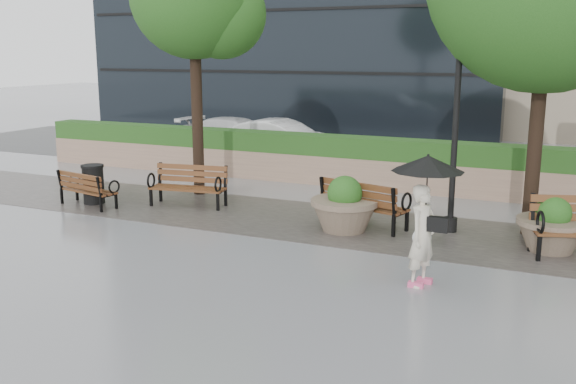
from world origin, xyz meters
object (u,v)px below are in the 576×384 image
at_px(planter_right, 552,230).
at_px(car_right, 281,141).
at_px(trash_bin, 93,185).
at_px(planter_left, 344,210).
at_px(pedestrian, 425,208).
at_px(car_left, 239,137).
at_px(bench_0, 88,196).
at_px(bench_1, 188,194).
at_px(bench_2, 364,213).
at_px(lamppost, 454,147).

distance_m(planter_right, car_right, 11.10).
distance_m(planter_right, trash_bin, 10.28).
height_order(planter_left, pedestrian, pedestrian).
bearing_deg(car_left, bench_0, -173.75).
relative_size(bench_1, bench_2, 0.95).
relative_size(planter_right, car_right, 0.30).
relative_size(lamppost, car_right, 0.94).
bearing_deg(pedestrian, car_right, 55.01).
bearing_deg(bench_1, trash_bin, -171.16).
distance_m(bench_2, lamppost, 2.29).
bearing_deg(bench_1, planter_left, -15.81).
xyz_separation_m(bench_1, bench_2, (4.37, -0.06, 0.01)).
height_order(bench_1, planter_right, planter_right).
bearing_deg(bench_2, lamppost, -151.59).
xyz_separation_m(planter_left, lamppost, (2.00, 0.84, 1.29)).
distance_m(lamppost, car_left, 11.23).
relative_size(bench_0, planter_right, 1.30).
relative_size(bench_2, car_left, 0.44).
relative_size(bench_0, trash_bin, 1.82).
bearing_deg(planter_left, trash_bin, -178.28).
xyz_separation_m(lamppost, car_right, (-6.75, 6.34, -1.05)).
bearing_deg(trash_bin, bench_2, 5.58).
distance_m(bench_1, car_left, 7.78).
bearing_deg(planter_right, car_left, 144.62).
height_order(bench_2, planter_left, planter_left).
bearing_deg(lamppost, planter_left, -157.29).
bearing_deg(trash_bin, planter_right, 2.56).
distance_m(lamppost, car_right, 9.32).
distance_m(bench_2, planter_right, 3.67).
height_order(car_left, pedestrian, pedestrian).
distance_m(bench_1, car_right, 6.71).
height_order(bench_1, lamppost, lamppost).
height_order(car_right, pedestrian, pedestrian).
bearing_deg(car_right, lamppost, -130.91).
height_order(trash_bin, lamppost, lamppost).
bearing_deg(trash_bin, car_left, 92.72).
height_order(bench_1, car_right, car_right).
xyz_separation_m(bench_0, lamppost, (8.25, 1.33, 1.49)).
xyz_separation_m(bench_2, planter_right, (3.66, -0.19, 0.12)).
bearing_deg(trash_bin, car_right, 77.84).
bearing_deg(bench_0, bench_1, -143.15).
bearing_deg(lamppost, planter_right, -16.34).
bearing_deg(trash_bin, planter_left, 1.72).
relative_size(trash_bin, car_right, 0.21).
distance_m(planter_left, lamppost, 2.52).
xyz_separation_m(planter_right, car_right, (-8.68, 6.91, 0.28)).
bearing_deg(bench_2, pedestrian, 139.19).
height_order(planter_left, car_left, car_left).
xyz_separation_m(trash_bin, car_right, (1.59, 7.37, 0.24)).
bearing_deg(planter_right, pedestrian, -123.30).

